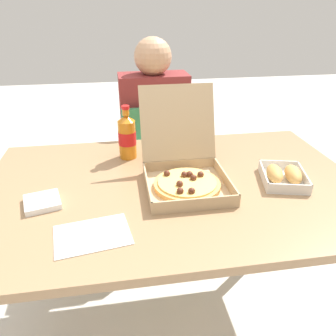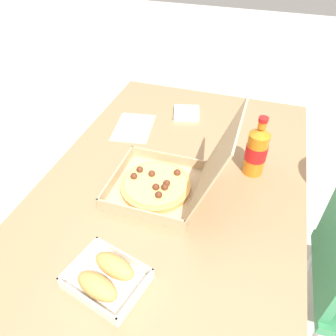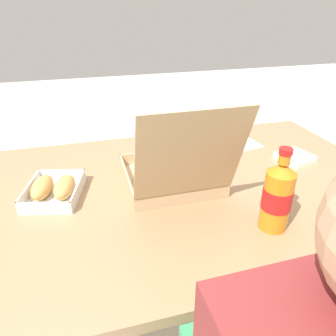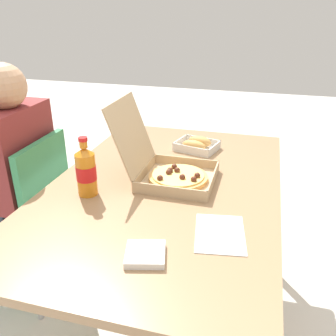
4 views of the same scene
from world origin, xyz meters
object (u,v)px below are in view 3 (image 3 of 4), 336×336
object	(u,v)px
cola_bottle	(277,196)
bread_side_box	(54,189)
napkin_pile	(295,157)
pizza_box_open	(173,173)
paper_menu	(231,144)

from	to	relation	value
cola_bottle	bread_side_box	bearing A→B (deg)	-28.77
bread_side_box	napkin_pile	xyz separation A→B (m)	(-0.85, -0.02, -0.02)
napkin_pile	cola_bottle	bearing A→B (deg)	47.66
pizza_box_open	paper_menu	xyz separation A→B (m)	(-0.32, -0.25, -0.05)
pizza_box_open	bread_side_box	distance (m)	0.36
pizza_box_open	cola_bottle	world-z (taller)	pizza_box_open
pizza_box_open	napkin_pile	xyz separation A→B (m)	(-0.49, -0.06, -0.04)
bread_side_box	napkin_pile	size ratio (longest dim) A/B	2.01
paper_menu	napkin_pile	size ratio (longest dim) A/B	1.91
cola_bottle	pizza_box_open	bearing A→B (deg)	-53.85
pizza_box_open	napkin_pile	bearing A→B (deg)	-172.74
pizza_box_open	napkin_pile	world-z (taller)	pizza_box_open
bread_side_box	napkin_pile	world-z (taller)	bread_side_box
pizza_box_open	bread_side_box	bearing A→B (deg)	-6.44
cola_bottle	paper_menu	size ratio (longest dim) A/B	1.07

